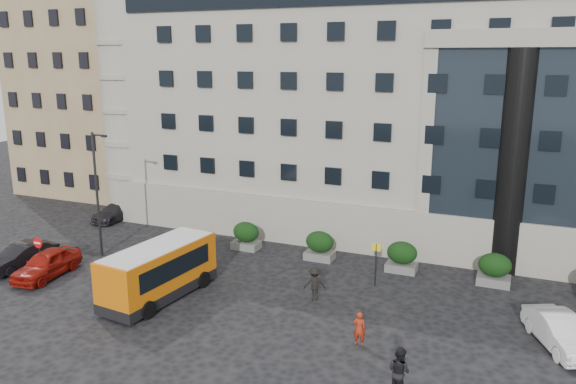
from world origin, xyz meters
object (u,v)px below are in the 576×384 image
at_px(hedge_d, 494,269).
at_px(parked_car_c, 116,211).
at_px(street_lamp, 97,190).
at_px(parked_car_a, 47,264).
at_px(pedestrian_c, 315,283).
at_px(hedge_c, 402,256).
at_px(parked_car_d, 194,199).
at_px(hedge_a, 246,235).
at_px(hedge_b, 320,245).
at_px(minibus, 159,269).
at_px(white_taxi, 560,332).
at_px(pedestrian_b, 399,371).
at_px(no_entry_sign, 39,248).
at_px(red_truck, 178,195).
at_px(bus_stop_sign, 376,257).
at_px(parked_car_b, 21,256).
at_px(pedestrian_a, 359,329).

distance_m(hedge_d, parked_car_c, 28.21).
xyz_separation_m(street_lamp, parked_car_a, (-0.55, -4.05, -3.59)).
xyz_separation_m(hedge_d, parked_car_a, (-24.09, -8.85, -0.15)).
bearing_deg(hedge_d, pedestrian_c, -146.00).
xyz_separation_m(hedge_c, parked_car_d, (-19.56, 8.20, -0.31)).
bearing_deg(hedge_a, hedge_b, 0.00).
bearing_deg(minibus, parked_car_d, 122.87).
relative_size(parked_car_c, white_taxi, 1.01).
bearing_deg(pedestrian_c, hedge_d, -171.78).
relative_size(hedge_a, pedestrian_c, 1.02).
relative_size(hedge_c, pedestrian_b, 0.93).
height_order(no_entry_sign, red_truck, red_truck).
height_order(hedge_a, bus_stop_sign, bus_stop_sign).
bearing_deg(hedge_a, parked_car_b, -142.35).
xyz_separation_m(hedge_a, pedestrian_c, (7.00, -5.80, -0.02)).
height_order(parked_car_b, pedestrian_c, pedestrian_c).
relative_size(minibus, pedestrian_c, 3.94).
xyz_separation_m(hedge_d, bus_stop_sign, (-6.10, -2.80, 0.80)).
xyz_separation_m(hedge_b, parked_car_b, (-16.14, -8.44, -0.19)).
relative_size(red_truck, parked_car_b, 1.22).
height_order(hedge_c, pedestrian_a, hedge_c).
bearing_deg(white_taxi, hedge_b, 130.23).
bearing_deg(pedestrian_c, minibus, -4.95).
bearing_deg(hedge_b, white_taxi, -25.02).
xyz_separation_m(hedge_d, parked_car_c, (-28.13, 2.17, -0.27)).
height_order(hedge_c, no_entry_sign, no_entry_sign).
height_order(hedge_a, hedge_c, same).
bearing_deg(street_lamp, parked_car_a, -97.73).
bearing_deg(no_entry_sign, street_lamp, 75.28).
distance_m(hedge_b, pedestrian_c, 6.07).
xyz_separation_m(minibus, red_truck, (-8.67, 14.82, -0.18)).
height_order(pedestrian_a, pedestrian_b, pedestrian_b).
distance_m(parked_car_d, pedestrian_c, 21.39).
height_order(hedge_b, bus_stop_sign, bus_stop_sign).
bearing_deg(parked_car_b, no_entry_sign, -5.97).
distance_m(hedge_a, bus_stop_sign, 9.94).
bearing_deg(parked_car_c, no_entry_sign, -69.17).
bearing_deg(no_entry_sign, parked_car_c, 107.76).
height_order(street_lamp, parked_car_d, street_lamp).
bearing_deg(pedestrian_b, parked_car_a, 17.28).
relative_size(parked_car_a, parked_car_d, 1.02).
distance_m(hedge_b, hedge_d, 10.40).
height_order(hedge_c, red_truck, red_truck).
bearing_deg(parked_car_c, street_lamp, -53.59).
bearing_deg(pedestrian_b, parked_car_b, 17.32).
height_order(parked_car_b, parked_car_c, parked_car_b).
distance_m(hedge_d, parked_car_d, 26.09).
xyz_separation_m(red_truck, white_taxi, (28.03, -12.38, -0.67)).
height_order(street_lamp, white_taxi, street_lamp).
bearing_deg(white_taxi, pedestrian_c, 152.86).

